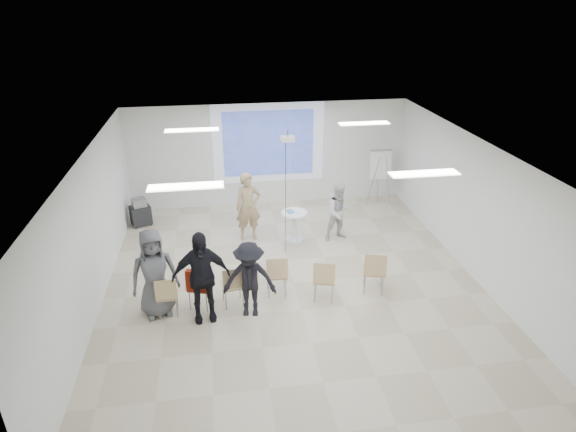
{
  "coord_description": "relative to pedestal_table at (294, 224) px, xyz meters",
  "views": [
    {
      "loc": [
        -1.47,
        -8.8,
        5.77
      ],
      "look_at": [
        0.0,
        0.8,
        1.25
      ],
      "focal_mm": 30.0,
      "sensor_mm": 36.0,
      "label": 1
    }
  ],
  "objects": [
    {
      "name": "fluor_panel_se",
      "position": [
        1.66,
        -3.49,
        2.52
      ],
      "size": [
        1.2,
        0.3,
        0.02
      ],
      "primitive_type": "cube",
      "color": "white",
      "rests_on": "ceiling"
    },
    {
      "name": "chair_right_far",
      "position": [
        1.26,
        -2.6,
        0.13
      ],
      "size": [
        0.57,
        0.59,
        0.97
      ],
      "rotation": [
        0.0,
        0.0,
        -0.28
      ],
      "color": "tan",
      "rests_on": "floor"
    },
    {
      "name": "projection_image",
      "position": [
        -0.34,
        2.48,
        1.4
      ],
      "size": [
        2.6,
        0.01,
        1.9
      ],
      "primitive_type": "cube",
      "color": "#354AB6",
      "rests_on": "wall_back"
    },
    {
      "name": "fluor_panel_sw",
      "position": [
        -2.34,
        -3.49,
        2.52
      ],
      "size": [
        1.2,
        0.3,
        0.02
      ],
      "primitive_type": "cube",
      "color": "white",
      "rests_on": "ceiling"
    },
    {
      "name": "projection_halo",
      "position": [
        -0.34,
        2.5,
        1.4
      ],
      "size": [
        3.2,
        0.01,
        2.3
      ],
      "primitive_type": "cube",
      "color": "silver",
      "rests_on": "wall_back"
    },
    {
      "name": "chair_left_inner",
      "position": [
        -1.67,
        -2.63,
        0.09
      ],
      "size": [
        0.49,
        0.52,
        0.92
      ],
      "rotation": [
        0.0,
        0.0,
        0.13
      ],
      "color": "tan",
      "rests_on": "floor"
    },
    {
      "name": "audience_mid",
      "position": [
        -1.35,
        -2.95,
        0.44
      ],
      "size": [
        1.24,
        0.81,
        1.79
      ],
      "primitive_type": "imported",
      "rotation": [
        0.0,
        0.0,
        -0.16
      ],
      "color": "black",
      "rests_on": "floor"
    },
    {
      "name": "player_right",
      "position": [
        1.15,
        -0.08,
        0.38
      ],
      "size": [
        0.89,
        0.76,
        1.65
      ],
      "primitive_type": "imported",
      "rotation": [
        0.0,
        0.0,
        0.16
      ],
      "color": "silver",
      "rests_on": "floor"
    },
    {
      "name": "red_jacket",
      "position": [
        -2.32,
        -2.75,
        0.27
      ],
      "size": [
        0.5,
        0.25,
        0.47
      ],
      "primitive_type": "cube",
      "rotation": [
        0.0,
        0.0,
        -0.3
      ],
      "color": "maroon",
      "rests_on": "chair_left_mid"
    },
    {
      "name": "wall_left",
      "position": [
        -4.39,
        -1.99,
        1.05
      ],
      "size": [
        0.1,
        9.0,
        3.0
      ],
      "primitive_type": "cube",
      "color": "silver",
      "rests_on": "floor"
    },
    {
      "name": "controller_right",
      "position": [
        0.97,
        0.17,
        0.67
      ],
      "size": [
        0.06,
        0.12,
        0.04
      ],
      "primitive_type": "cube",
      "rotation": [
        0.0,
        0.0,
        0.16
      ],
      "color": "silver",
      "rests_on": "player_right"
    },
    {
      "name": "audience_outer",
      "position": [
        -3.14,
        -2.64,
        0.57
      ],
      "size": [
        1.12,
        0.88,
        2.04
      ],
      "primitive_type": "imported",
      "rotation": [
        0.0,
        0.0,
        0.24
      ],
      "color": "#59595E",
      "rests_on": "floor"
    },
    {
      "name": "wall_right",
      "position": [
        3.71,
        -1.99,
        1.05
      ],
      "size": [
        0.1,
        9.0,
        3.0
      ],
      "primitive_type": "cube",
      "color": "silver",
      "rests_on": "floor"
    },
    {
      "name": "chair_center",
      "position": [
        -0.76,
        -2.38,
        0.1
      ],
      "size": [
        0.46,
        0.49,
        0.93
      ],
      "rotation": [
        0.0,
        0.0,
        -0.04
      ],
      "color": "tan",
      "rests_on": "floor"
    },
    {
      "name": "av_cart",
      "position": [
        -3.97,
        1.53,
        -0.1
      ],
      "size": [
        0.63,
        0.57,
        0.77
      ],
      "rotation": [
        0.0,
        0.0,
        0.38
      ],
      "color": "black",
      "rests_on": "floor"
    },
    {
      "name": "floor",
      "position": [
        -0.34,
        -1.99,
        -0.5
      ],
      "size": [
        8.0,
        9.0,
        0.1
      ],
      "primitive_type": "cube",
      "color": "beige",
      "rests_on": "ground"
    },
    {
      "name": "fluor_panel_ne",
      "position": [
        1.66,
        0.01,
        2.52
      ],
      "size": [
        1.2,
        0.3,
        0.02
      ],
      "primitive_type": "cube",
      "color": "white",
      "rests_on": "ceiling"
    },
    {
      "name": "chair_left_mid",
      "position": [
        -2.34,
        -2.61,
        0.09
      ],
      "size": [
        0.54,
        0.57,
        0.91
      ],
      "rotation": [
        0.0,
        0.0,
        -0.3
      ],
      "color": "tan",
      "rests_on": "floor"
    },
    {
      "name": "laptop",
      "position": [
        -1.68,
        -2.54,
        0.04
      ],
      "size": [
        0.37,
        0.29,
        0.03
      ],
      "primitive_type": "imported",
      "rotation": [
        0.0,
        0.0,
        3.27
      ],
      "color": "black",
      "rests_on": "chair_left_inner"
    },
    {
      "name": "pedestal_table",
      "position": [
        0.0,
        0.0,
        0.0
      ],
      "size": [
        0.78,
        0.78,
        0.81
      ],
      "rotation": [
        0.0,
        0.0,
        0.23
      ],
      "color": "silver",
      "rests_on": "floor"
    },
    {
      "name": "controller_left",
      "position": [
        -0.95,
        0.53,
        0.87
      ],
      "size": [
        0.05,
        0.12,
        0.04
      ],
      "primitive_type": "cube",
      "rotation": [
        0.0,
        0.0,
        0.15
      ],
      "color": "silver",
      "rests_on": "player_left"
    },
    {
      "name": "chair_far_left",
      "position": [
        -2.94,
        -2.77,
        0.07
      ],
      "size": [
        0.43,
        0.46,
        0.87
      ],
      "rotation": [
        0.0,
        0.0,
        0.04
      ],
      "color": "tan",
      "rests_on": "floor"
    },
    {
      "name": "fluor_panel_nw",
      "position": [
        -2.34,
        0.01,
        2.52
      ],
      "size": [
        1.2,
        0.3,
        0.02
      ],
      "primitive_type": "cube",
      "color": "white",
      "rests_on": "ceiling"
    },
    {
      "name": "wall_back",
      "position": [
        -0.34,
        2.56,
        1.05
      ],
      "size": [
        8.0,
        0.1,
        3.0
      ],
      "primitive_type": "cube",
      "color": "silver",
      "rests_on": "floor"
    },
    {
      "name": "audience_left",
      "position": [
        -2.26,
        -2.93,
        0.62
      ],
      "size": [
        1.3,
        0.85,
        2.14
      ],
      "primitive_type": "imported",
      "rotation": [
        0.0,
        0.0,
        0.09
      ],
      "color": "black",
      "rests_on": "floor"
    },
    {
      "name": "ceiling",
      "position": [
        -0.34,
        -1.99,
        2.6
      ],
      "size": [
        8.0,
        9.0,
        0.1
      ],
      "primitive_type": "cube",
      "color": "white",
      "rests_on": "wall_back"
    },
    {
      "name": "chair_right_inner",
      "position": [
        0.17,
        -2.71,
        0.1
      ],
      "size": [
        0.54,
        0.57,
        0.93
      ],
      "rotation": [
        0.0,
        0.0,
        -0.27
      ],
      "color": "tan",
      "rests_on": "floor"
    },
    {
      "name": "flipchart_easel",
      "position": [
        2.84,
        1.86,
        0.81
      ],
      "size": [
        0.74,
        0.56,
        1.71
      ],
      "rotation": [
        0.0,
        0.0,
        -0.05
      ],
      "color": "#93969B",
      "rests_on": "floor"
    },
    {
      "name": "ceiling_projector",
      "position": [
        -0.24,
        -0.49,
        2.24
      ],
      "size": [
        0.3,
        0.25,
        3.0
      ],
      "color": "white",
      "rests_on": "ceiling"
    },
    {
      "name": "player_left",
      "position": [
        -1.13,
        0.28,
        0.56
      ],
      "size": [
        0.8,
        0.6,
        2.01
      ],
      "primitive_type": "imported",
      "rotation": [
        0.0,
        0.0,
        0.15
      ],
      "color": "tan",
      "rests_on": "floor"
    }
  ]
}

